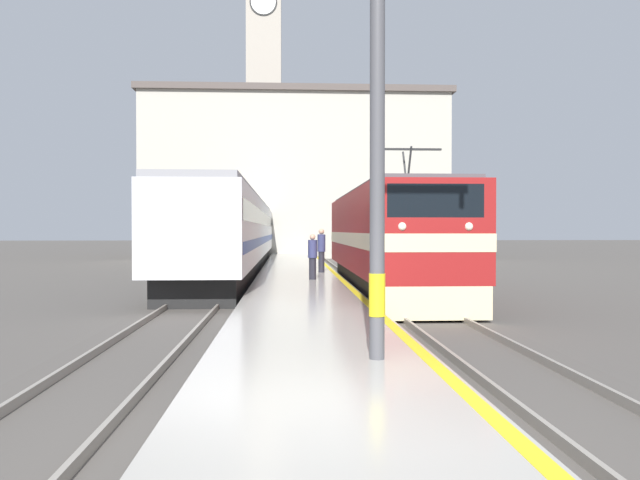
{
  "coord_description": "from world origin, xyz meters",
  "views": [
    {
      "loc": [
        -0.46,
        -6.15,
        2.23
      ],
      "look_at": [
        1.33,
        28.06,
        1.69
      ],
      "focal_mm": 35.0,
      "sensor_mm": 36.0,
      "label": 1
    }
  ],
  "objects_px": {
    "person_on_platform": "(321,249)",
    "second_waiting_passenger": "(313,256)",
    "catenary_mast": "(386,66)",
    "clock_tower": "(264,95)",
    "passenger_train": "(242,233)",
    "locomotive_train": "(388,240)"
  },
  "relations": [
    {
      "from": "catenary_mast",
      "to": "clock_tower",
      "type": "relative_size",
      "value": 0.26
    },
    {
      "from": "person_on_platform",
      "to": "clock_tower",
      "type": "xyz_separation_m",
      "value": [
        -3.88,
        39.13,
        14.95
      ]
    },
    {
      "from": "second_waiting_passenger",
      "to": "person_on_platform",
      "type": "bearing_deg",
      "value": 82.03
    },
    {
      "from": "clock_tower",
      "to": "catenary_mast",
      "type": "bearing_deg",
      "value": -86.18
    },
    {
      "from": "catenary_mast",
      "to": "second_waiting_passenger",
      "type": "height_order",
      "value": "catenary_mast"
    },
    {
      "from": "passenger_train",
      "to": "clock_tower",
      "type": "distance_m",
      "value": 32.47
    },
    {
      "from": "person_on_platform",
      "to": "second_waiting_passenger",
      "type": "relative_size",
      "value": 1.12
    },
    {
      "from": "catenary_mast",
      "to": "clock_tower",
      "type": "bearing_deg",
      "value": 93.82
    },
    {
      "from": "passenger_train",
      "to": "clock_tower",
      "type": "xyz_separation_m",
      "value": [
        0.24,
        29.16,
        14.29
      ]
    },
    {
      "from": "locomotive_train",
      "to": "person_on_platform",
      "type": "xyz_separation_m",
      "value": [
        -2.05,
        4.93,
        -0.45
      ]
    },
    {
      "from": "locomotive_train",
      "to": "clock_tower",
      "type": "relative_size",
      "value": 0.46
    },
    {
      "from": "person_on_platform",
      "to": "locomotive_train",
      "type": "bearing_deg",
      "value": -67.42
    },
    {
      "from": "passenger_train",
      "to": "catenary_mast",
      "type": "distance_m",
      "value": 28.29
    },
    {
      "from": "person_on_platform",
      "to": "clock_tower",
      "type": "bearing_deg",
      "value": 95.66
    },
    {
      "from": "clock_tower",
      "to": "locomotive_train",
      "type": "bearing_deg",
      "value": -82.33
    },
    {
      "from": "locomotive_train",
      "to": "passenger_train",
      "type": "height_order",
      "value": "locomotive_train"
    },
    {
      "from": "person_on_platform",
      "to": "clock_tower",
      "type": "distance_m",
      "value": 42.07
    },
    {
      "from": "passenger_train",
      "to": "person_on_platform",
      "type": "height_order",
      "value": "passenger_train"
    },
    {
      "from": "passenger_train",
      "to": "second_waiting_passenger",
      "type": "height_order",
      "value": "passenger_train"
    },
    {
      "from": "person_on_platform",
      "to": "second_waiting_passenger",
      "type": "height_order",
      "value": "person_on_platform"
    },
    {
      "from": "locomotive_train",
      "to": "passenger_train",
      "type": "distance_m",
      "value": 16.14
    },
    {
      "from": "locomotive_train",
      "to": "passenger_train",
      "type": "xyz_separation_m",
      "value": [
        -6.17,
        14.91,
        0.21
      ]
    }
  ]
}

